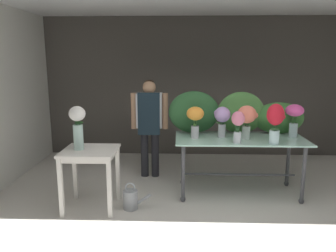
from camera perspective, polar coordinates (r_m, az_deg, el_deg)
ground_plane at (r=4.86m, az=6.15°, el=-10.65°), size 7.95×7.95×0.00m
wall_back at (r=6.33m, az=5.27°, el=6.68°), size 5.88×0.12×2.60m
display_table_glass at (r=4.57m, az=12.31°, el=-3.64°), size 1.73×0.81×0.80m
side_table_white at (r=4.15m, az=-13.35°, el=-5.43°), size 0.65×0.61×0.75m
florist at (r=5.07m, az=-3.23°, el=1.30°), size 0.57×0.24×1.52m
foliage_backdrop at (r=4.75m, az=11.47°, el=2.02°), size 1.91×0.29×0.60m
vase_sunset_tulips at (r=4.37m, az=4.75°, el=1.46°), size 0.23×0.23×0.42m
vase_lilac_freesia at (r=4.48m, az=9.35°, el=1.37°), size 0.22×0.21×0.42m
vase_crimson_carnations at (r=4.27m, az=18.06°, el=1.03°), size 0.23×0.21×0.51m
vase_rosy_lilies at (r=4.20m, az=12.02°, el=0.31°), size 0.17×0.17×0.41m
vase_fuchsia_snapdragons at (r=4.74m, az=21.08°, el=1.71°), size 0.25×0.24×0.45m
vase_coral_stock at (r=4.43m, az=13.50°, el=1.45°), size 0.28×0.25×0.45m
vase_white_roses_tall at (r=4.09m, az=-15.37°, el=0.07°), size 0.20×0.20×0.53m
watering_can at (r=4.20m, az=-6.46°, el=-12.48°), size 0.35×0.18×0.34m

